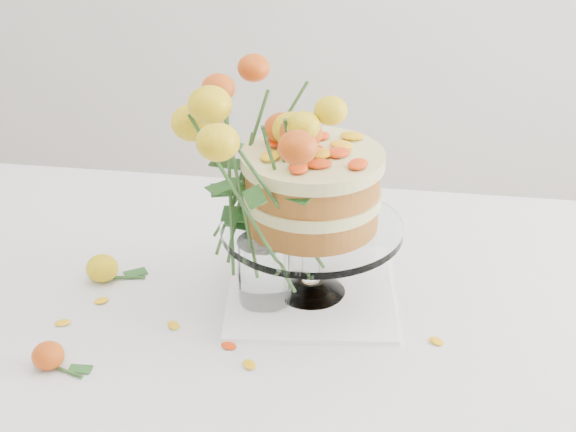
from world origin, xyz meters
The scene contains 12 objects.
table centered at (0.00, 0.00, 0.67)m, with size 1.43×0.93×0.76m.
napkin centered at (0.09, 0.02, 0.76)m, with size 0.28×0.28×0.01m, color white.
cake_stand centered at (0.09, 0.02, 0.95)m, with size 0.30×0.30×0.27m.
rose_vase centered at (0.01, -0.01, 1.02)m, with size 0.35×0.35×0.45m.
loose_rose_near centered at (-0.28, 0.02, 0.78)m, with size 0.10×0.06×0.05m.
loose_rose_far centered at (-0.28, -0.23, 0.78)m, with size 0.08×0.05×0.04m.
stray_petal_a centered at (-0.12, -0.10, 0.76)m, with size 0.03×0.02×0.00m, color #FFB510.
stray_petal_b centered at (-0.02, -0.14, 0.76)m, with size 0.03×0.02×0.00m, color #FFB510.
stray_petal_c centered at (0.02, -0.18, 0.76)m, with size 0.03×0.02×0.00m, color #FFB510.
stray_petal_d centered at (-0.26, -0.05, 0.76)m, with size 0.03×0.02×0.00m, color #FFB510.
stray_petal_e centered at (-0.30, -0.12, 0.76)m, with size 0.03×0.02×0.00m, color #FFB510.
stray_petal_f centered at (0.30, -0.08, 0.76)m, with size 0.03×0.02×0.00m, color #FFB510.
Camera 1 is at (0.22, -1.12, 1.53)m, focal length 50.00 mm.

